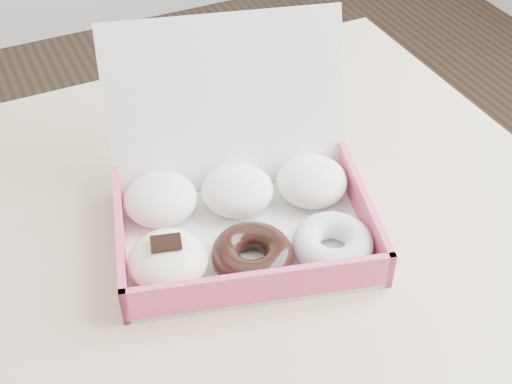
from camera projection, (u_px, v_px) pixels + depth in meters
name	position (u px, v px, depth m)	size (l,w,h in m)	color
table	(138.00, 286.00, 0.96)	(1.20, 0.80, 0.75)	#C7B383
donut_box	(239.00, 206.00, 0.91)	(0.39, 0.37, 0.23)	white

